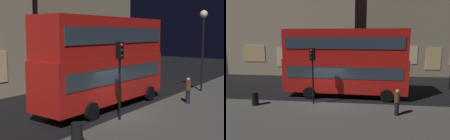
# 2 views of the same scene
# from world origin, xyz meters

# --- Properties ---
(ground_plane) EXTENTS (80.00, 80.00, 0.00)m
(ground_plane) POSITION_xyz_m (0.00, 0.00, 0.00)
(ground_plane) COLOR black
(sidewalk_slab) EXTENTS (44.00, 9.84, 0.12)m
(sidewalk_slab) POSITION_xyz_m (0.00, -5.48, 0.06)
(sidewalk_slab) COLOR #4C4944
(sidewalk_slab) RESTS_ON ground
(double_decker_bus) EXTENTS (9.85, 2.99, 5.42)m
(double_decker_bus) POSITION_xyz_m (1.18, 1.63, 3.00)
(double_decker_bus) COLOR red
(double_decker_bus) RESTS_ON ground
(traffic_light_near_kerb) EXTENTS (0.38, 0.39, 3.97)m
(traffic_light_near_kerb) POSITION_xyz_m (-0.86, -0.90, 2.97)
(traffic_light_near_kerb) COLOR black
(traffic_light_near_kerb) RESTS_ON sidewalk_slab
(traffic_light_far_side) EXTENTS (0.36, 0.39, 3.79)m
(traffic_light_far_side) POSITION_xyz_m (10.82, 4.60, 2.73)
(traffic_light_far_side) COLOR black
(traffic_light_far_side) RESTS_ON ground
(street_lamp) EXTENTS (0.56, 0.56, 6.07)m
(street_lamp) POSITION_xyz_m (9.07, -1.62, 4.72)
(street_lamp) COLOR black
(street_lamp) RESTS_ON sidewalk_slab
(pedestrian) EXTENTS (0.34, 0.34, 1.63)m
(pedestrian) POSITION_xyz_m (4.65, -2.33, 0.96)
(pedestrian) COLOR black
(pedestrian) RESTS_ON sidewalk_slab
(litter_bin) EXTENTS (0.46, 0.46, 0.93)m
(litter_bin) POSITION_xyz_m (-4.84, -1.59, 0.59)
(litter_bin) COLOR black
(litter_bin) RESTS_ON sidewalk_slab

